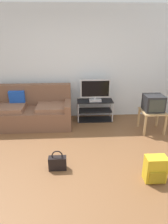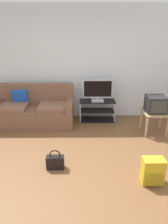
{
  "view_description": "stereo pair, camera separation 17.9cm",
  "coord_description": "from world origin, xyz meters",
  "px_view_note": "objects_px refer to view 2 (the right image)",
  "views": [
    {
      "loc": [
        0.09,
        -2.75,
        2.15
      ],
      "look_at": [
        0.31,
        0.94,
        0.68
      ],
      "focal_mm": 33.56,
      "sensor_mm": 36.0,
      "label": 1
    },
    {
      "loc": [
        0.27,
        -2.75,
        2.15
      ],
      "look_at": [
        0.31,
        0.94,
        0.68
      ],
      "focal_mm": 33.56,
      "sensor_mm": 36.0,
      "label": 2
    }
  ],
  "objects_px": {
    "tv_stand": "(97,111)",
    "backpack": "(153,171)",
    "side_table": "(155,115)",
    "couch": "(34,110)",
    "crt_tv": "(156,104)",
    "handbag": "(55,162)",
    "flat_tv": "(98,91)"
  },
  "relations": [
    {
      "from": "flat_tv",
      "to": "backpack",
      "type": "relative_size",
      "value": 1.77
    },
    {
      "from": "tv_stand",
      "to": "flat_tv",
      "type": "distance_m",
      "value": 0.52
    },
    {
      "from": "crt_tv",
      "to": "couch",
      "type": "bearing_deg",
      "value": 170.12
    },
    {
      "from": "tv_stand",
      "to": "handbag",
      "type": "bearing_deg",
      "value": -112.64
    },
    {
      "from": "backpack",
      "to": "handbag",
      "type": "relative_size",
      "value": 1.16
    },
    {
      "from": "backpack",
      "to": "side_table",
      "type": "bearing_deg",
      "value": 95.99
    },
    {
      "from": "side_table",
      "to": "crt_tv",
      "type": "relative_size",
      "value": 1.23
    },
    {
      "from": "couch",
      "to": "side_table",
      "type": "height_order",
      "value": "couch"
    },
    {
      "from": "side_table",
      "to": "flat_tv",
      "type": "bearing_deg",
      "value": 151.36
    },
    {
      "from": "tv_stand",
      "to": "backpack",
      "type": "height_order",
      "value": "tv_stand"
    },
    {
      "from": "tv_stand",
      "to": "crt_tv",
      "type": "distance_m",
      "value": 1.43
    },
    {
      "from": "backpack",
      "to": "flat_tv",
      "type": "bearing_deg",
      "value": 130.23
    },
    {
      "from": "flat_tv",
      "to": "backpack",
      "type": "xyz_separation_m",
      "value": [
        0.66,
        -2.3,
        -0.58
      ]
    },
    {
      "from": "couch",
      "to": "flat_tv",
      "type": "bearing_deg",
      "value": 6.25
    },
    {
      "from": "couch",
      "to": "tv_stand",
      "type": "relative_size",
      "value": 2.12
    },
    {
      "from": "flat_tv",
      "to": "crt_tv",
      "type": "xyz_separation_m",
      "value": [
        1.2,
        -0.64,
        -0.12
      ]
    },
    {
      "from": "flat_tv",
      "to": "crt_tv",
      "type": "relative_size",
      "value": 1.76
    },
    {
      "from": "couch",
      "to": "side_table",
      "type": "bearing_deg",
      "value": -10.21
    },
    {
      "from": "crt_tv",
      "to": "backpack",
      "type": "height_order",
      "value": "crt_tv"
    },
    {
      "from": "handbag",
      "to": "side_table",
      "type": "bearing_deg",
      "value": 32.49
    },
    {
      "from": "handbag",
      "to": "tv_stand",
      "type": "bearing_deg",
      "value": 67.36
    },
    {
      "from": "side_table",
      "to": "backpack",
      "type": "height_order",
      "value": "side_table"
    },
    {
      "from": "couch",
      "to": "crt_tv",
      "type": "relative_size",
      "value": 4.54
    },
    {
      "from": "crt_tv",
      "to": "handbag",
      "type": "xyz_separation_m",
      "value": [
        -2.02,
        -1.3,
        -0.53
      ]
    },
    {
      "from": "backpack",
      "to": "handbag",
      "type": "distance_m",
      "value": 1.53
    },
    {
      "from": "couch",
      "to": "crt_tv",
      "type": "bearing_deg",
      "value": -9.88
    },
    {
      "from": "backpack",
      "to": "handbag",
      "type": "bearing_deg",
      "value": -169.34
    },
    {
      "from": "tv_stand",
      "to": "backpack",
      "type": "relative_size",
      "value": 2.15
    },
    {
      "from": "tv_stand",
      "to": "side_table",
      "type": "height_order",
      "value": "tv_stand"
    },
    {
      "from": "side_table",
      "to": "backpack",
      "type": "relative_size",
      "value": 1.24
    },
    {
      "from": "crt_tv",
      "to": "handbag",
      "type": "bearing_deg",
      "value": -147.19
    },
    {
      "from": "tv_stand",
      "to": "side_table",
      "type": "bearing_deg",
      "value": -29.45
    }
  ]
}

